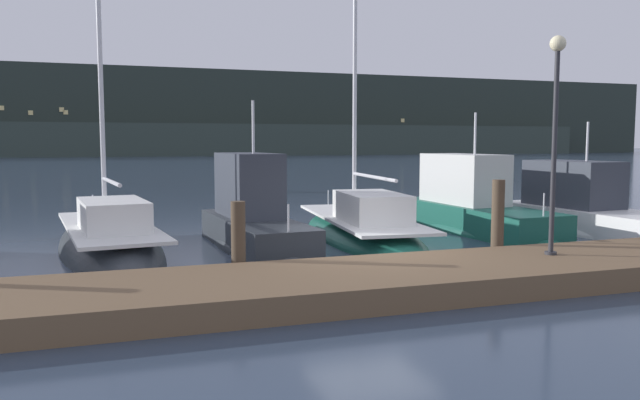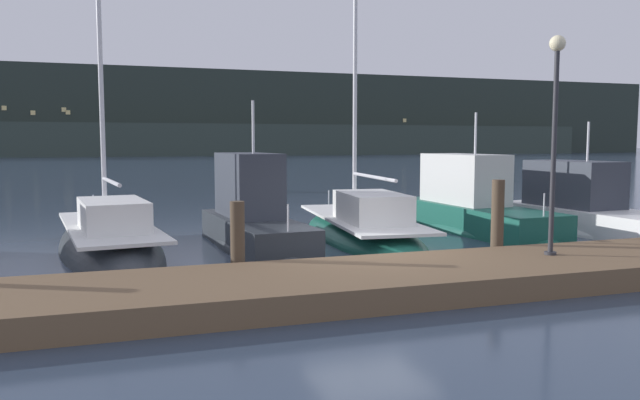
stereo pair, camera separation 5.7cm
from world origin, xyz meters
name	(u,v)px [view 2 (the right image)]	position (x,y,z in m)	size (l,w,h in m)	color
ground_plane	(370,270)	(0.00, 0.00, 0.00)	(400.00, 400.00, 0.00)	#2D3D51
dock	(412,279)	(0.00, -1.96, 0.23)	(25.38, 2.80, 0.45)	brown
mooring_pile_1	(238,242)	(-2.93, -0.31, 0.80)	(0.28, 0.28, 1.60)	#4C3D2D
mooring_pile_2	(497,222)	(2.93, -0.31, 0.95)	(0.28, 0.28, 1.90)	#4C3D2D
sailboat_berth_2	(110,248)	(-5.32, 3.89, 0.11)	(3.25, 8.02, 10.14)	#2D3338
motorboat_berth_3	(254,229)	(-1.77, 3.55, 0.48)	(2.21, 6.04, 4.32)	#2D3338
sailboat_berth_4	(362,233)	(1.49, 4.15, 0.15)	(3.29, 8.63, 10.62)	#195647
motorboat_berth_5	(473,216)	(5.31, 4.42, 0.46)	(2.24, 7.20, 4.14)	#195647
motorboat_berth_6	(585,219)	(8.49, 3.24, 0.37)	(2.75, 6.69, 3.94)	white
channel_buoy	(268,180)	(2.83, 21.04, 0.66)	(1.37, 1.37, 1.81)	green
dock_lamppost	(555,111)	(3.22, -1.75, 3.35)	(0.32, 0.32, 4.39)	#2D2D33
hillside_backdrop	(152,116)	(2.63, 118.70, 7.84)	(240.00, 23.00, 16.97)	#28332D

